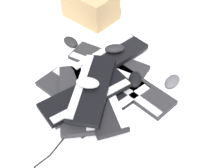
{
  "coord_description": "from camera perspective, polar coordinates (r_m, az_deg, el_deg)",
  "views": [
    {
      "loc": [
        -1.06,
        -0.05,
        1.16
      ],
      "look_at": [
        0.01,
        0.08,
        0.06
      ],
      "focal_mm": 50.0,
      "sensor_mm": 36.0,
      "label": 1
    }
  ],
  "objects": [
    {
      "name": "ground_plane",
      "position": [
        1.57,
        2.8,
        -1.99
      ],
      "size": [
        3.2,
        3.2,
        0.0
      ],
      "primitive_type": "plane",
      "color": "white"
    },
    {
      "name": "keyboard_0",
      "position": [
        1.72,
        -0.69,
        3.97
      ],
      "size": [
        0.31,
        0.46,
        0.03
      ],
      "color": "#232326",
      "rests_on": "ground"
    },
    {
      "name": "keyboard_1",
      "position": [
        1.56,
        -6.57,
        -2.16
      ],
      "size": [
        0.37,
        0.45,
        0.03
      ],
      "color": "#232326",
      "rests_on": "ground"
    },
    {
      "name": "keyboard_2",
      "position": [
        1.52,
        -0.55,
        -3.5
      ],
      "size": [
        0.43,
        0.4,
        0.03
      ],
      "color": "black",
      "rests_on": "ground"
    },
    {
      "name": "keyboard_3",
      "position": [
        1.59,
        3.96,
        -0.63
      ],
      "size": [
        0.39,
        0.44,
        0.03
      ],
      "color": "#232326",
      "rests_on": "ground"
    },
    {
      "name": "keyboard_4",
      "position": [
        1.51,
        -6.53,
        -2.49
      ],
      "size": [
        0.46,
        0.25,
        0.03
      ],
      "color": "#232326",
      "rests_on": "keyboard_1"
    },
    {
      "name": "keyboard_5",
      "position": [
        1.47,
        -4.76,
        -2.04
      ],
      "size": [
        0.41,
        0.43,
        0.03
      ],
      "color": "black",
      "rests_on": "keyboard_4"
    },
    {
      "name": "keyboard_6",
      "position": [
        1.71,
        -0.24,
        4.98
      ],
      "size": [
        0.43,
        0.4,
        0.03
      ],
      "color": "black",
      "rests_on": "keyboard_0"
    },
    {
      "name": "keyboard_7",
      "position": [
        1.46,
        -3.72,
        -0.62
      ],
      "size": [
        0.45,
        0.17,
        0.03
      ],
      "color": "black",
      "rests_on": "keyboard_5"
    },
    {
      "name": "keyboard_8",
      "position": [
        1.5,
        -2.2,
        -2.6
      ],
      "size": [
        0.46,
        0.32,
        0.03
      ],
      "color": "black",
      "rests_on": "keyboard_2"
    },
    {
      "name": "mouse_0",
      "position": [
        1.58,
        4.24,
        0.87
      ],
      "size": [
        0.11,
        0.07,
        0.04
      ],
      "primitive_type": "ellipsoid",
      "rotation": [
        0.0,
        0.0,
        6.27
      ],
      "color": "black",
      "rests_on": "keyboard_3"
    },
    {
      "name": "mouse_1",
      "position": [
        1.87,
        -7.57,
        7.66
      ],
      "size": [
        0.12,
        0.13,
        0.04
      ],
      "primitive_type": "ellipsoid",
      "rotation": [
        0.0,
        0.0,
        0.81
      ],
      "color": "black",
      "rests_on": "ground"
    },
    {
      "name": "mouse_2",
      "position": [
        1.52,
        -2.96,
        0.2
      ],
      "size": [
        0.11,
        0.13,
        0.04
      ],
      "primitive_type": "ellipsoid",
      "rotation": [
        0.0,
        0.0,
        5.27
      ],
      "color": "#4C4C51",
      "rests_on": "keyboard_8"
    },
    {
      "name": "mouse_3",
      "position": [
        1.64,
        10.96,
        0.47
      ],
      "size": [
        0.13,
        0.11,
        0.04
      ],
      "primitive_type": "ellipsoid",
      "rotation": [
        0.0,
        0.0,
        2.65
      ],
      "color": "#4C4C51",
      "rests_on": "ground"
    },
    {
      "name": "mouse_4",
      "position": [
        1.43,
        -3.9,
        -3.55
      ],
      "size": [
        0.12,
        0.13,
        0.04
      ],
      "primitive_type": "ellipsoid",
      "rotation": [
        0.0,
        0.0,
        0.98
      ],
      "color": "black",
      "rests_on": "keyboard_8"
    },
    {
      "name": "mouse_5",
      "position": [
        1.71,
        0.49,
        6.49
      ],
      "size": [
        0.09,
        0.12,
        0.04
      ],
      "primitive_type": "ellipsoid",
      "rotation": [
        0.0,
        0.0,
        1.83
      ],
      "color": "black",
      "rests_on": "keyboard_6"
    },
    {
      "name": "mouse_6",
      "position": [
        1.44,
        -4.47,
        0.22
      ],
      "size": [
        0.07,
        0.11,
        0.04
      ],
      "primitive_type": "ellipsoid",
      "rotation": [
        0.0,
        0.0,
        4.63
      ],
      "color": "#B7B7BC",
      "rests_on": "keyboard_7"
    },
    {
      "name": "cardboard_box",
      "position": [
        2.05,
        -3.98,
        14.23
      ],
      "size": [
        0.36,
        0.39,
        0.18
      ],
      "primitive_type": "cube",
      "rotation": [
        0.0,
        0.0,
        4.13
      ],
      "color": "tan",
      "rests_on": "ground"
    }
  ]
}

